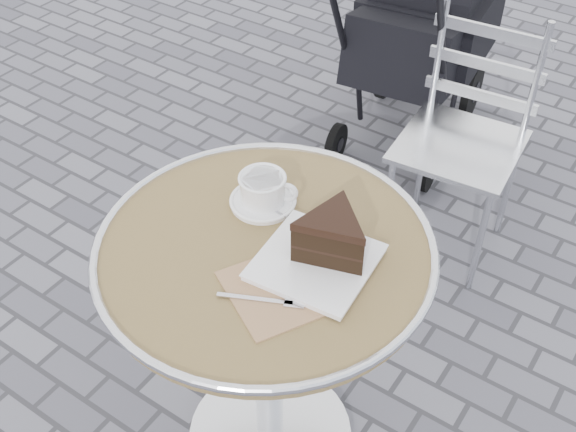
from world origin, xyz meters
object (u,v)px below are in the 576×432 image
Objects in this scene: bistro_chair at (472,111)px; baby_stroller at (421,40)px; cake_plate_set at (327,243)px; cappuccino_set at (264,192)px; cafe_table at (266,300)px.

baby_stroller is (-0.40, 0.47, -0.08)m from bistro_chair.
bistro_chair is at bearing 89.56° from cake_plate_set.
cake_plate_set is at bearing -43.10° from cappuccino_set.
bistro_chair is (0.13, 0.94, -0.26)m from cappuccino_set.
cappuccino_set is 0.21× the size of bistro_chair.
cappuccino_set is at bearing -102.75° from bistro_chair.
cafe_table is at bearing -76.78° from cappuccino_set.
bistro_chair is 0.86× the size of baby_stroller.
bistro_chair reaches higher than cafe_table.
baby_stroller reaches higher than cake_plate_set.
baby_stroller is at bearing 77.82° from cappuccino_set.
baby_stroller reaches higher than bistro_chair.
cappuccino_set is 0.22m from cake_plate_set.
cake_plate_set is 1.06m from bistro_chair.
baby_stroller is (-0.27, 1.41, -0.34)m from cappuccino_set.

